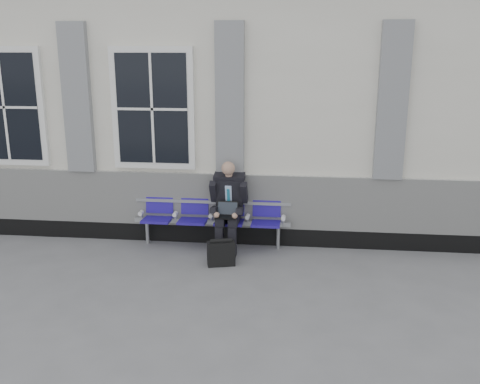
# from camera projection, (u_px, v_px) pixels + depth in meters

# --- Properties ---
(ground) EXTENTS (70.00, 70.00, 0.00)m
(ground) POSITION_uv_depth(u_px,v_px,m) (110.00, 274.00, 7.82)
(ground) COLOR slate
(ground) RESTS_ON ground
(station_building) EXTENTS (14.40, 4.40, 4.49)m
(station_building) POSITION_uv_depth(u_px,v_px,m) (162.00, 98.00, 10.56)
(station_building) COLOR silver
(station_building) RESTS_ON ground
(bench) EXTENTS (2.60, 0.47, 0.91)m
(bench) POSITION_uv_depth(u_px,v_px,m) (212.00, 214.00, 8.80)
(bench) COLOR #9EA0A3
(bench) RESTS_ON ground
(businessman) EXTENTS (0.60, 0.81, 1.47)m
(businessman) POSITION_uv_depth(u_px,v_px,m) (228.00, 203.00, 8.58)
(businessman) COLOR black
(businessman) RESTS_ON ground
(briefcase) EXTENTS (0.45, 0.28, 0.43)m
(briefcase) POSITION_uv_depth(u_px,v_px,m) (221.00, 253.00, 8.09)
(briefcase) COLOR black
(briefcase) RESTS_ON ground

